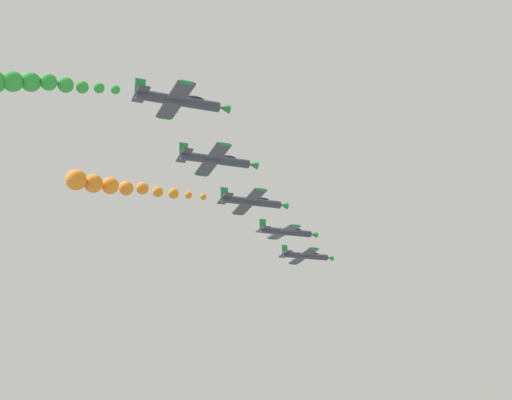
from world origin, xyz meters
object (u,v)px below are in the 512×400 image
object	(u,v)px
airplane_left_inner	(287,232)
airplane_right_inner	(252,202)
airplane_right_outer	(180,101)
airplane_left_outer	(217,160)
airplane_lead	(306,256)

from	to	relation	value
airplane_left_inner	airplane_right_inner	world-z (taller)	airplane_right_inner
airplane_left_inner	airplane_right_outer	world-z (taller)	airplane_right_outer
airplane_left_outer	airplane_lead	bearing A→B (deg)	139.00
airplane_left_inner	airplane_right_outer	distance (m)	43.65
airplane_lead	airplane_left_inner	xyz separation A→B (m)	(11.36, -9.10, 1.24)
airplane_lead	airplane_right_inner	xyz separation A→B (m)	(22.36, -19.53, 2.36)
airplane_lead	airplane_left_inner	world-z (taller)	airplane_left_inner
airplane_lead	airplane_left_inner	bearing A→B (deg)	-38.69
airplane_right_inner	airplane_right_outer	world-z (taller)	airplane_right_outer
airplane_right_inner	airplane_left_outer	distance (m)	13.95
airplane_lead	airplane_right_outer	size ratio (longest dim) A/B	1.00
airplane_lead	airplane_right_outer	world-z (taller)	airplane_right_outer
airplane_left_inner	airplane_left_outer	size ratio (longest dim) A/B	1.00
airplane_left_outer	airplane_right_outer	distance (m)	14.62
airplane_left_inner	airplane_right_outer	bearing A→B (deg)	-39.44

